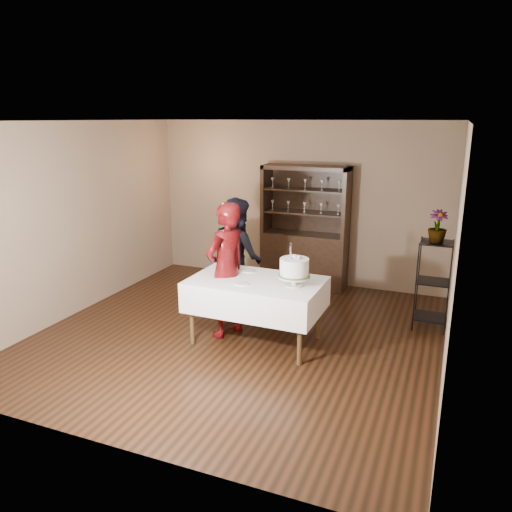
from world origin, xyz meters
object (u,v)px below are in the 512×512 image
(cake_table, at_px, (256,295))
(cake, at_px, (294,269))
(potted_plant, at_px, (438,226))
(china_hutch, at_px, (305,247))
(man, at_px, (238,256))
(woman, at_px, (226,270))
(plant_etagere, at_px, (433,281))

(cake_table, xyz_separation_m, cake, (0.50, -0.04, 0.40))
(potted_plant, bearing_deg, china_hutch, 152.83)
(china_hutch, height_order, cake_table, china_hutch)
(man, height_order, cake, man)
(man, relative_size, potted_plant, 4.01)
(china_hutch, relative_size, woman, 1.15)
(china_hutch, height_order, cake, china_hutch)
(woman, relative_size, cake, 3.31)
(woman, distance_m, cake, 0.95)
(cake, relative_size, potted_plant, 1.26)
(woman, xyz_separation_m, potted_plant, (2.42, 1.21, 0.52))
(cake_table, relative_size, cake, 3.11)
(woman, height_order, cake, woman)
(cake_table, bearing_deg, cake, -4.18)
(china_hutch, xyz_separation_m, plant_etagere, (2.08, -1.05, -0.01))
(cake_table, xyz_separation_m, potted_plant, (1.99, 1.26, 0.77))
(cake_table, distance_m, potted_plant, 2.48)
(china_hutch, xyz_separation_m, cake_table, (0.08, -2.32, -0.04))
(cake, bearing_deg, plant_etagere, 40.98)
(cake, bearing_deg, cake_table, 175.82)
(china_hutch, xyz_separation_m, cake, (0.57, -2.36, 0.36))
(plant_etagere, xyz_separation_m, woman, (-2.43, -1.22, 0.22))
(woman, relative_size, man, 1.04)
(woman, xyz_separation_m, cake, (0.93, -0.09, 0.15))
(cake_table, xyz_separation_m, woman, (-0.43, 0.06, 0.25))
(man, distance_m, cake, 1.44)
(cake_table, height_order, woman, woman)
(china_hutch, distance_m, woman, 2.31)
(cake, bearing_deg, woman, 174.32)
(china_hutch, relative_size, man, 1.20)
(china_hutch, relative_size, cake_table, 1.22)
(china_hutch, relative_size, plant_etagere, 1.67)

